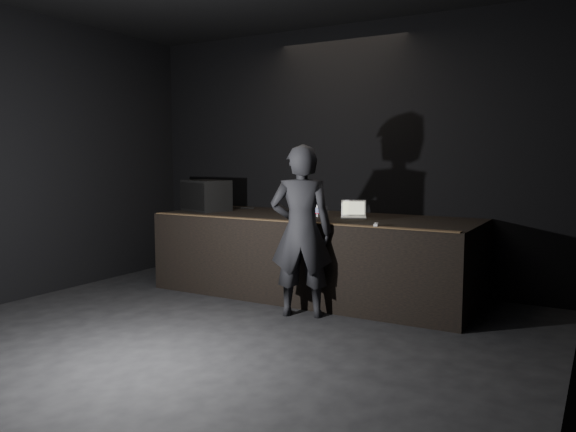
% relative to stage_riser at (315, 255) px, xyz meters
% --- Properties ---
extents(ground, '(7.00, 7.00, 0.00)m').
position_rel_stage_riser_xyz_m(ground, '(0.00, -2.73, -0.50)').
color(ground, black).
rests_on(ground, ground).
extents(room_walls, '(6.10, 7.10, 3.52)m').
position_rel_stage_riser_xyz_m(room_walls, '(0.00, -2.73, 1.52)').
color(room_walls, black).
rests_on(room_walls, ground).
extents(stage_riser, '(4.00, 1.50, 1.00)m').
position_rel_stage_riser_xyz_m(stage_riser, '(0.00, 0.00, 0.00)').
color(stage_riser, black).
rests_on(stage_riser, ground).
extents(riser_lip, '(3.92, 0.10, 0.01)m').
position_rel_stage_riser_xyz_m(riser_lip, '(0.00, -0.71, 0.51)').
color(riser_lip, brown).
rests_on(riser_lip, stage_riser).
extents(stage_monitor, '(0.75, 0.64, 0.42)m').
position_rel_stage_riser_xyz_m(stage_monitor, '(-1.65, -0.10, 0.71)').
color(stage_monitor, black).
rests_on(stage_monitor, stage_riser).
extents(cable, '(0.83, 0.31, 0.02)m').
position_rel_stage_riser_xyz_m(cable, '(-1.64, 0.32, 0.51)').
color(cable, black).
rests_on(cable, stage_riser).
extents(laptop, '(0.39, 0.37, 0.21)m').
position_rel_stage_riser_xyz_m(laptop, '(0.49, 0.08, 0.55)').
color(laptop, white).
rests_on(laptop, stage_riser).
extents(beer_can, '(0.06, 0.06, 0.15)m').
position_rel_stage_riser_xyz_m(beer_can, '(0.06, -0.05, 0.57)').
color(beer_can, silver).
rests_on(beer_can, stage_riser).
extents(plastic_cup, '(0.09, 0.09, 0.11)m').
position_rel_stage_riser_xyz_m(plastic_cup, '(0.04, 0.21, 0.56)').
color(plastic_cup, white).
rests_on(plastic_cup, stage_riser).
extents(wii_remote, '(0.09, 0.18, 0.03)m').
position_rel_stage_riser_xyz_m(wii_remote, '(1.05, -0.64, 0.52)').
color(wii_remote, silver).
rests_on(wii_remote, stage_riser).
extents(person, '(0.80, 0.67, 1.87)m').
position_rel_stage_riser_xyz_m(person, '(0.31, -0.95, 0.43)').
color(person, black).
rests_on(person, ground).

